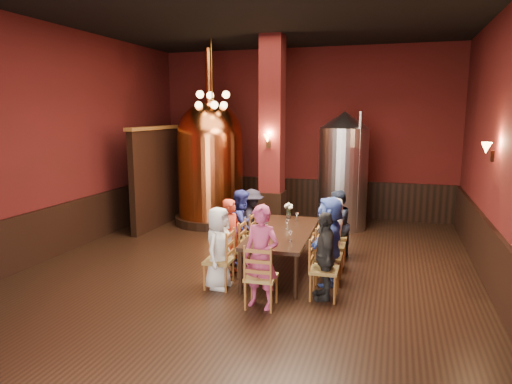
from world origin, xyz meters
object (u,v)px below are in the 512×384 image
(rose_vase, at_px, (289,208))
(copper_kettle, at_px, (210,162))
(person_0, at_px, (219,248))
(person_1, at_px, (231,237))
(dining_table, at_px, (283,234))
(person_2, at_px, (242,226))
(steel_vessel, at_px, (343,171))

(rose_vase, bearing_deg, copper_kettle, 141.16)
(person_0, bearing_deg, person_1, 6.08)
(dining_table, relative_size, rose_vase, 7.97)
(person_0, bearing_deg, rose_vase, -14.49)
(dining_table, bearing_deg, person_0, -130.36)
(person_0, relative_size, person_1, 1.00)
(person_0, height_order, person_1, person_1)
(person_2, bearing_deg, dining_table, -113.41)
(dining_table, relative_size, steel_vessel, 0.86)
(person_1, relative_size, copper_kettle, 0.31)
(dining_table, relative_size, person_2, 1.75)
(person_1, distance_m, rose_vase, 1.55)
(steel_vessel, bearing_deg, person_0, -107.94)
(person_1, height_order, person_2, person_2)
(person_0, distance_m, person_2, 1.33)
(person_2, bearing_deg, rose_vase, -50.43)
(person_2, bearing_deg, person_0, 177.81)
(person_0, distance_m, rose_vase, 2.15)
(dining_table, height_order, person_1, person_1)
(dining_table, bearing_deg, steel_vessel, 77.60)
(copper_kettle, distance_m, rose_vase, 3.26)
(dining_table, xyz_separation_m, rose_vase, (-0.13, 1.00, 0.26))
(person_2, bearing_deg, copper_kettle, 29.02)
(steel_vessel, bearing_deg, person_2, -115.34)
(person_1, relative_size, steel_vessel, 0.47)
(person_0, relative_size, person_2, 0.96)
(dining_table, height_order, person_2, person_2)
(person_0, xyz_separation_m, copper_kettle, (-1.81, 4.03, 0.92))
(person_0, height_order, rose_vase, person_0)
(dining_table, xyz_separation_m, copper_kettle, (-2.63, 3.00, 0.90))
(dining_table, distance_m, person_0, 1.31)
(person_2, height_order, steel_vessel, steel_vessel)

